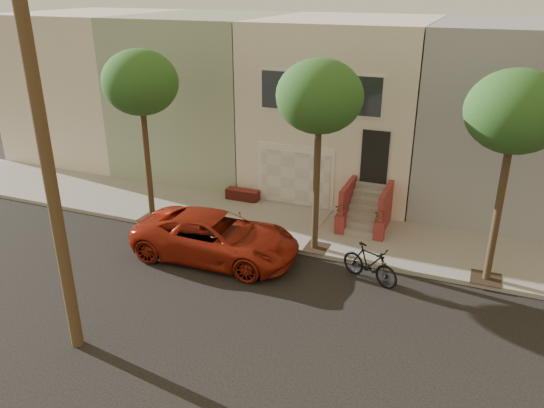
% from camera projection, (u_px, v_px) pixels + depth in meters
% --- Properties ---
extents(ground, '(90.00, 90.00, 0.00)m').
position_uv_depth(ground, '(239.00, 304.00, 15.24)').
color(ground, black).
rests_on(ground, ground).
extents(sidewalk, '(40.00, 3.70, 0.15)m').
position_uv_depth(sidewalk, '(301.00, 228.00, 19.79)').
color(sidewalk, gray).
rests_on(sidewalk, ground).
extents(house_row, '(33.10, 11.70, 7.00)m').
position_uv_depth(house_row, '(346.00, 102.00, 23.41)').
color(house_row, beige).
rests_on(house_row, sidewalk).
extents(tree_left, '(2.70, 2.57, 6.30)m').
position_uv_depth(tree_left, '(140.00, 84.00, 18.47)').
color(tree_left, '#2D2116').
rests_on(tree_left, sidewalk).
extents(tree_mid, '(2.70, 2.57, 6.30)m').
position_uv_depth(tree_mid, '(319.00, 98.00, 16.21)').
color(tree_mid, '#2D2116').
rests_on(tree_mid, sidewalk).
extents(tree_right, '(2.70, 2.57, 6.30)m').
position_uv_depth(tree_right, '(515.00, 113.00, 14.29)').
color(tree_right, '#2D2116').
rests_on(tree_right, sidewalk).
extents(pickup_truck, '(5.57, 2.70, 1.53)m').
position_uv_depth(pickup_truck, '(216.00, 237.00, 17.53)').
color(pickup_truck, maroon).
rests_on(pickup_truck, ground).
extents(motorcycle, '(2.04, 1.28, 1.19)m').
position_uv_depth(motorcycle, '(370.00, 264.00, 16.20)').
color(motorcycle, black).
rests_on(motorcycle, ground).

